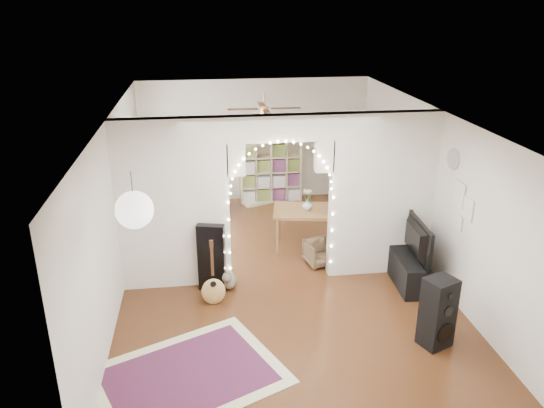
{
  "coord_description": "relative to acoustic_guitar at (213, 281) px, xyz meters",
  "views": [
    {
      "loc": [
        -1.17,
        -7.64,
        4.3
      ],
      "look_at": [
        -0.09,
        0.3,
        1.18
      ],
      "focal_mm": 35.0,
      "sensor_mm": 36.0,
      "label": 1
    }
  ],
  "objects": [
    {
      "name": "floor_speaker",
      "position": [
        2.87,
        -1.39,
        0.09
      ],
      "size": [
        0.47,
        0.45,
        0.98
      ],
      "rotation": [
        0.0,
        0.0,
        0.39
      ],
      "color": "black",
      "rests_on": "floor"
    },
    {
      "name": "floor",
      "position": [
        1.11,
        0.7,
        -0.39
      ],
      "size": [
        7.5,
        7.5,
        0.0
      ],
      "primitive_type": "plane",
      "color": "black",
      "rests_on": "ground"
    },
    {
      "name": "picture_frames",
      "position": [
        3.59,
        -0.3,
        1.11
      ],
      "size": [
        0.02,
        0.5,
        0.7
      ],
      "primitive_type": null,
      "color": "white",
      "rests_on": "wall_right"
    },
    {
      "name": "tabby_cat",
      "position": [
        0.25,
        0.44,
        -0.25
      ],
      "size": [
        0.32,
        0.54,
        0.36
      ],
      "rotation": [
        0.0,
        0.0,
        -0.29
      ],
      "color": "brown",
      "rests_on": "floor"
    },
    {
      "name": "bookcase",
      "position": [
        1.43,
        4.2,
        0.31
      ],
      "size": [
        1.4,
        0.81,
        1.4
      ],
      "primitive_type": "cube",
      "rotation": [
        0.0,
        0.0,
        0.36
      ],
      "color": "beige",
      "rests_on": "floor"
    },
    {
      "name": "acoustic_guitar",
      "position": [
        0.0,
        0.0,
        0.0
      ],
      "size": [
        0.38,
        0.2,
        0.9
      ],
      "rotation": [
        0.0,
        0.0,
        0.21
      ],
      "color": "tan",
      "rests_on": "floor"
    },
    {
      "name": "wall_front",
      "position": [
        1.11,
        -3.05,
        0.96
      ],
      "size": [
        5.0,
        0.02,
        2.7
      ],
      "primitive_type": "cube",
      "color": "silver",
      "rests_on": "floor"
    },
    {
      "name": "area_rug",
      "position": [
        -0.37,
        -1.6,
        -0.38
      ],
      "size": [
        2.67,
        2.4,
        0.02
      ],
      "primitive_type": "cube",
      "rotation": [
        0.0,
        0.0,
        0.43
      ],
      "color": "maroon",
      "rests_on": "floor"
    },
    {
      "name": "window",
      "position": [
        -1.36,
        2.5,
        1.11
      ],
      "size": [
        0.04,
        1.2,
        1.4
      ],
      "primitive_type": "cube",
      "color": "white",
      "rests_on": "wall_left"
    },
    {
      "name": "ceiling",
      "position": [
        1.11,
        0.7,
        2.31
      ],
      "size": [
        5.0,
        7.5,
        0.02
      ],
      "primitive_type": "cube",
      "color": "white",
      "rests_on": "wall_back"
    },
    {
      "name": "flower_vase",
      "position": [
        1.75,
        1.71,
        0.46
      ],
      "size": [
        0.21,
        0.21,
        0.19
      ],
      "primitive_type": "imported",
      "rotation": [
        0.0,
        0.0,
        -0.17
      ],
      "color": "white",
      "rests_on": "dining_table"
    },
    {
      "name": "wall_right",
      "position": [
        3.61,
        0.7,
        0.96
      ],
      "size": [
        0.02,
        7.5,
        2.7
      ],
      "primitive_type": "cube",
      "color": "silver",
      "rests_on": "floor"
    },
    {
      "name": "tv",
      "position": [
        3.09,
        0.15,
        0.42
      ],
      "size": [
        0.2,
        1.08,
        0.62
      ],
      "primitive_type": "imported",
      "rotation": [
        0.0,
        0.0,
        1.51
      ],
      "color": "black",
      "rests_on": "media_console"
    },
    {
      "name": "fairy_lights",
      "position": [
        1.11,
        0.57,
        1.16
      ],
      "size": [
        1.64,
        0.04,
        1.6
      ],
      "primitive_type": null,
      "color": "#FFEABF",
      "rests_on": "divider_wall"
    },
    {
      "name": "guitar_case",
      "position": [
        -0.0,
        0.45,
        0.16
      ],
      "size": [
        0.44,
        0.24,
        1.1
      ],
      "primitive_type": "cube",
      "rotation": [
        0.0,
        0.0,
        -0.24
      ],
      "color": "black",
      "rests_on": "floor"
    },
    {
      "name": "divider_wall",
      "position": [
        1.11,
        0.7,
        1.03
      ],
      "size": [
        5.0,
        0.2,
        2.7
      ],
      "color": "silver",
      "rests_on": "floor"
    },
    {
      "name": "dining_table",
      "position": [
        1.75,
        1.71,
        0.29
      ],
      "size": [
        1.32,
        0.99,
        0.76
      ],
      "rotation": [
        0.0,
        0.0,
        -0.17
      ],
      "color": "brown",
      "rests_on": "floor"
    },
    {
      "name": "media_console",
      "position": [
        3.09,
        0.15,
        -0.14
      ],
      "size": [
        0.46,
        1.02,
        0.5
      ],
      "primitive_type": "cube",
      "rotation": [
        0.0,
        0.0,
        -0.06
      ],
      "color": "black",
      "rests_on": "floor"
    },
    {
      "name": "wall_back",
      "position": [
        1.11,
        4.45,
        0.96
      ],
      "size": [
        5.0,
        0.02,
        2.7
      ],
      "primitive_type": "cube",
      "color": "silver",
      "rests_on": "floor"
    },
    {
      "name": "dining_chair_right",
      "position": [
        1.86,
        1.05,
        -0.18
      ],
      "size": [
        0.56,
        0.57,
        0.43
      ],
      "primitive_type": "imported",
      "rotation": [
        0.0,
        0.0,
        0.25
      ],
      "color": "brown",
      "rests_on": "floor"
    },
    {
      "name": "ceiling_fan",
      "position": [
        1.11,
        2.7,
        2.01
      ],
      "size": [
        1.1,
        1.1,
        0.3
      ],
      "primitive_type": null,
      "color": "#BA803E",
      "rests_on": "ceiling"
    },
    {
      "name": "wall_left",
      "position": [
        -1.39,
        0.7,
        0.96
      ],
      "size": [
        0.02,
        7.5,
        2.7
      ],
      "primitive_type": "cube",
      "color": "silver",
      "rests_on": "floor"
    },
    {
      "name": "paper_lantern",
      "position": [
        -0.79,
        -1.7,
        1.86
      ],
      "size": [
        0.4,
        0.4,
        0.4
      ],
      "primitive_type": "sphere",
      "color": "white",
      "rests_on": "ceiling"
    },
    {
      "name": "wall_clock",
      "position": [
        3.59,
        0.1,
        1.71
      ],
      "size": [
        0.03,
        0.31,
        0.31
      ],
      "primitive_type": "cylinder",
      "rotation": [
        0.0,
        1.57,
        0.0
      ],
      "color": "white",
      "rests_on": "wall_right"
    },
    {
      "name": "dining_chair_left",
      "position": [
        0.03,
        3.54,
        -0.17
      ],
      "size": [
        0.58,
        0.59,
        0.44
      ],
      "primitive_type": "imported",
      "rotation": [
        0.0,
        0.0,
        -0.25
      ],
      "color": "brown",
      "rests_on": "floor"
    }
  ]
}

